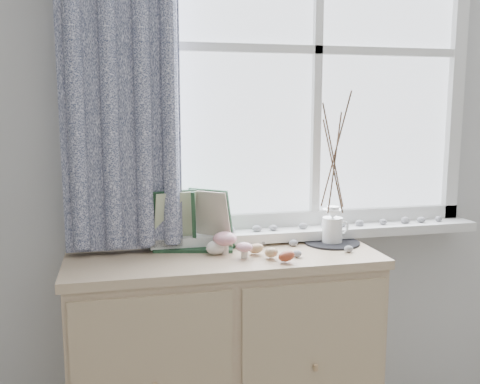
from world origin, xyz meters
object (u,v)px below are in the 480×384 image
(toadstool_cluster, at_px, (230,242))
(sideboard, at_px, (225,358))
(botanical_book, at_px, (194,221))
(twig_pitcher, at_px, (334,156))

(toadstool_cluster, bearing_deg, sideboard, 154.88)
(botanical_book, relative_size, twig_pitcher, 0.57)
(sideboard, xyz_separation_m, toadstool_cluster, (0.02, -0.01, 0.48))
(botanical_book, distance_m, twig_pitcher, 0.62)
(sideboard, bearing_deg, twig_pitcher, 8.19)
(twig_pitcher, bearing_deg, sideboard, 169.24)
(botanical_book, distance_m, toadstool_cluster, 0.16)
(sideboard, height_order, botanical_book, botanical_book)
(sideboard, xyz_separation_m, twig_pitcher, (0.47, 0.07, 0.79))
(toadstool_cluster, distance_m, twig_pitcher, 0.55)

